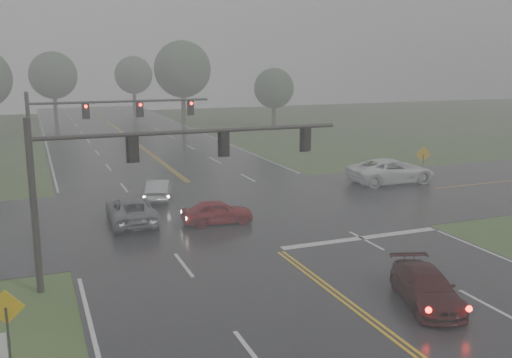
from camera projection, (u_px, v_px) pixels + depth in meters
name	position (u px, v px, depth m)	size (l,w,h in m)	color
main_road	(236.00, 219.00, 31.23)	(18.00, 160.00, 0.02)	black
cross_street	(224.00, 210.00, 33.05)	(120.00, 14.00, 0.02)	black
stop_bar	(361.00, 239.00, 27.76)	(8.50, 0.50, 0.01)	beige
sedan_maroon	(425.00, 304.00, 20.33)	(1.72, 4.23, 1.23)	black
sedan_red	(217.00, 224.00, 30.23)	(1.52, 3.77, 1.28)	maroon
sedan_silver	(159.00, 200.00, 35.40)	(1.36, 3.91, 1.29)	#9D9FA4
car_grey	(132.00, 223.00, 30.33)	(2.33, 5.05, 1.40)	slate
pickup_white	(391.00, 183.00, 40.17)	(2.86, 6.21, 1.72)	white
signal_gantry_near	(138.00, 164.00, 21.83)	(12.37, 0.29, 6.55)	black
signal_gantry_far	(89.00, 120.00, 37.72)	(12.04, 0.33, 6.56)	black
sign_diamond_west	(7.00, 317.00, 15.55)	(1.01, 0.24, 2.46)	black
sign_diamond_east	(423.00, 159.00, 39.40)	(1.10, 0.29, 2.70)	black
tree_ne_a	(182.00, 69.00, 75.55)	(7.53, 7.53, 11.06)	#382D24
tree_n_mid	(53.00, 75.00, 79.54)	(6.59, 6.59, 9.68)	#382D24
tree_e_near	(274.00, 88.00, 72.59)	(5.12, 5.12, 7.52)	#382D24
tree_n_far	(133.00, 75.00, 94.51)	(6.23, 6.23, 9.14)	#382D24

